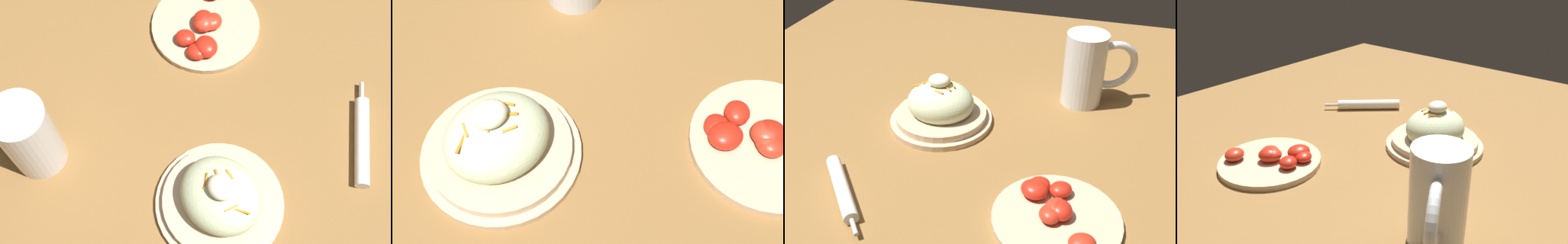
% 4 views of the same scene
% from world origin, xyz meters
% --- Properties ---
extents(ground_plane, '(1.43, 1.43, 0.00)m').
position_xyz_m(ground_plane, '(0.00, 0.00, 0.00)').
color(ground_plane, olive).
extents(salad_plate, '(0.21, 0.21, 0.11)m').
position_xyz_m(salad_plate, '(-0.08, 0.03, 0.03)').
color(salad_plate, '#D1B28E').
rests_on(salad_plate, ground_plane).
extents(beer_mug, '(0.16, 0.11, 0.16)m').
position_xyz_m(beer_mug, '(0.19, 0.21, 0.07)').
color(beer_mug, white).
rests_on(beer_mug, ground_plane).
extents(napkin_roll, '(0.14, 0.16, 0.02)m').
position_xyz_m(napkin_roll, '(-0.17, -0.23, 0.01)').
color(napkin_roll, white).
rests_on(napkin_roll, ground_plane).
extents(tomato_plate, '(0.21, 0.21, 0.04)m').
position_xyz_m(tomato_plate, '(0.20, -0.19, 0.01)').
color(tomato_plate, '#D1B28E').
rests_on(tomato_plate, ground_plane).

